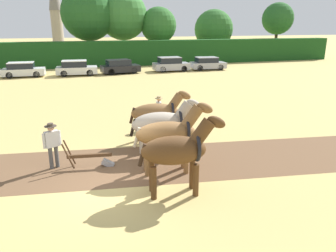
% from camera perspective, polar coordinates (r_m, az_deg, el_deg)
% --- Properties ---
extents(ground_plane, '(240.00, 240.00, 0.00)m').
position_cam_1_polar(ground_plane, '(11.08, -9.07, -9.76)').
color(ground_plane, tan).
extents(plowed_furrow_strip, '(29.69, 7.56, 0.01)m').
position_cam_1_polar(plowed_furrow_strip, '(12.67, -21.27, -7.16)').
color(plowed_furrow_strip, brown).
rests_on(plowed_furrow_strip, ground).
extents(hedgerow, '(69.78, 1.87, 3.02)m').
position_cam_1_polar(hedgerow, '(41.28, -15.34, 11.93)').
color(hedgerow, '#194719').
rests_on(hedgerow, ground).
extents(tree_center_left, '(6.87, 6.87, 9.68)m').
position_cam_1_polar(tree_center_left, '(45.55, -13.76, 18.47)').
color(tree_center_left, '#423323').
rests_on(tree_center_left, ground).
extents(tree_center, '(6.44, 6.44, 9.27)m').
position_cam_1_polar(tree_center, '(46.18, -7.89, 18.53)').
color(tree_center, '#423323').
rests_on(tree_center, ground).
extents(tree_center_right, '(4.79, 4.79, 7.19)m').
position_cam_1_polar(tree_center_right, '(45.96, -1.67, 17.11)').
color(tree_center_right, '#423323').
rests_on(tree_center_right, ground).
extents(tree_right, '(5.64, 5.64, 7.05)m').
position_cam_1_polar(tree_right, '(50.74, 7.95, 16.36)').
color(tree_right, '#423323').
rests_on(tree_right, ground).
extents(tree_far_right, '(4.68, 4.68, 8.08)m').
position_cam_1_polar(tree_far_right, '(54.37, 18.58, 17.28)').
color(tree_far_right, '#423323').
rests_on(tree_far_right, ground).
extents(church_spire, '(2.63, 2.63, 17.07)m').
position_cam_1_polar(church_spire, '(77.10, -19.08, 19.43)').
color(church_spire, gray).
rests_on(church_spire, ground).
extents(draft_horse_lead_left, '(2.70, 1.17, 2.51)m').
position_cam_1_polar(draft_horse_lead_left, '(9.76, 1.70, -4.22)').
color(draft_horse_lead_left, '#513319').
rests_on(draft_horse_lead_left, ground).
extents(draft_horse_lead_right, '(2.82, 1.15, 2.54)m').
position_cam_1_polar(draft_horse_lead_right, '(11.22, 0.26, -1.29)').
color(draft_horse_lead_right, brown).
rests_on(draft_horse_lead_right, ground).
extents(draft_horse_trail_left, '(2.86, 1.28, 2.31)m').
position_cam_1_polar(draft_horse_trail_left, '(12.74, -0.92, 0.41)').
color(draft_horse_trail_left, '#B2A38E').
rests_on(draft_horse_trail_left, ground).
extents(draft_horse_trail_right, '(2.76, 1.13, 2.33)m').
position_cam_1_polar(draft_horse_trail_right, '(14.24, -1.77, 2.31)').
color(draft_horse_trail_right, brown).
rests_on(draft_horse_trail_right, ground).
extents(plow, '(1.83, 0.57, 1.13)m').
position_cam_1_polar(plow, '(12.26, -12.82, -5.55)').
color(plow, '#4C331E').
rests_on(plow, ground).
extents(farmer_at_plow, '(0.61, 0.42, 1.69)m').
position_cam_1_polar(farmer_at_plow, '(12.35, -19.52, -2.69)').
color(farmer_at_plow, '#4C4C4C').
rests_on(farmer_at_plow, ground).
extents(farmer_beside_team, '(0.40, 0.63, 1.60)m').
position_cam_1_polar(farmer_beside_team, '(16.34, -1.60, 2.88)').
color(farmer_beside_team, '#4C4C4C').
rests_on(farmer_beside_team, ground).
extents(parked_car_left, '(3.95, 1.86, 1.42)m').
position_cam_1_polar(parked_car_left, '(35.51, -23.94, 8.93)').
color(parked_car_left, silver).
rests_on(parked_car_left, ground).
extents(parked_car_center_left, '(4.10, 2.03, 1.50)m').
position_cam_1_polar(parked_car_center_left, '(34.74, -15.70, 9.67)').
color(parked_car_center_left, silver).
rests_on(parked_car_center_left, ground).
extents(parked_car_center, '(4.13, 2.34, 1.44)m').
position_cam_1_polar(parked_car_center, '(35.15, -8.39, 10.17)').
color(parked_car_center, black).
rests_on(parked_car_center, ground).
extents(parked_car_center_right, '(3.89, 1.86, 1.54)m').
position_cam_1_polar(parked_car_center_right, '(36.49, 0.48, 10.68)').
color(parked_car_center_right, '#A8A8B2').
rests_on(parked_car_center_right, ground).
extents(parked_car_right, '(4.02, 2.12, 1.43)m').
position_cam_1_polar(parked_car_right, '(37.96, 6.89, 10.75)').
color(parked_car_right, '#A8A8B2').
rests_on(parked_car_right, ground).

